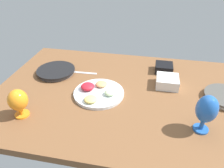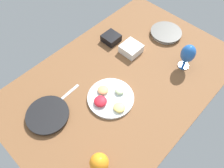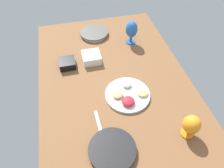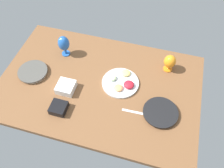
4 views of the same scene
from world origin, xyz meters
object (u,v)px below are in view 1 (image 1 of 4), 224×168
Objects in this scene: fruit_platter at (98,92)px; square_bowl_white at (167,81)px; dinner_plate_right at (56,71)px; hurricane_glass_blue at (207,110)px; hurricane_glass_orange at (18,101)px; square_bowl_black at (164,67)px.

fruit_platter is 43.52cm from square_bowl_white.
fruit_platter is 2.21× the size of square_bowl_white.
hurricane_glass_blue reaches higher than dinner_plate_right.
fruit_platter is at bearing -143.34° from hurricane_glass_orange.
hurricane_glass_blue reaches higher than hurricane_glass_orange.
dinner_plate_right is 1.93× the size of square_bowl_white.
hurricane_glass_orange is 1.32× the size of square_bowl_black.
square_bowl_white reaches higher than dinner_plate_right.
fruit_platter is (-34.40, 18.72, 0.01)cm from dinner_plate_right.
hurricane_glass_orange is 85.37cm from square_bowl_white.
dinner_plate_right is at bearing -28.55° from fruit_platter.
square_bowl_white is (-74.30, 1.44, 1.91)cm from dinner_plate_right.
square_bowl_white is 1.14× the size of square_bowl_black.
dinner_plate_right is 39.16cm from fruit_platter.
square_bowl_white is at bearing -66.94° from hurricane_glass_blue.
hurricane_glass_blue is at bearing 161.63° from fruit_platter.
dinner_plate_right is 2.21× the size of square_bowl_black.
dinner_plate_right is 74.45cm from square_bowl_black.
dinner_plate_right is at bearing 13.20° from square_bowl_black.
hurricane_glass_blue is at bearing 113.06° from square_bowl_white.
square_bowl_white is (15.13, -35.55, -8.68)cm from hurricane_glass_blue.
hurricane_glass_blue is at bearing 157.53° from dinner_plate_right.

